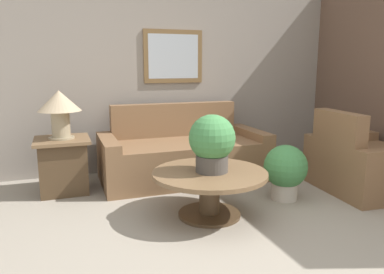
{
  "coord_description": "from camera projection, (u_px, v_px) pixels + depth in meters",
  "views": [
    {
      "loc": [
        -1.55,
        -2.25,
        1.43
      ],
      "look_at": [
        -0.18,
        1.58,
        0.64
      ],
      "focal_mm": 35.0,
      "sensor_mm": 36.0,
      "label": 1
    }
  ],
  "objects": [
    {
      "name": "coffee_table",
      "position": [
        210.0,
        184.0,
        3.54
      ],
      "size": [
        1.09,
        1.09,
        0.44
      ],
      "color": "#4C3823",
      "rests_on": "ground_plane"
    },
    {
      "name": "wall_back",
      "position": [
        176.0,
        74.0,
        5.16
      ],
      "size": [
        6.63,
        0.09,
        2.6
      ],
      "color": "gray",
      "rests_on": "ground_plane"
    },
    {
      "name": "table_lamp",
      "position": [
        60.0,
        106.0,
        4.1
      ],
      "size": [
        0.47,
        0.47,
        0.54
      ],
      "color": "tan",
      "rests_on": "side_table"
    },
    {
      "name": "couch_main",
      "position": [
        183.0,
        155.0,
        4.74
      ],
      "size": [
        2.04,
        0.97,
        0.92
      ],
      "color": "brown",
      "rests_on": "ground_plane"
    },
    {
      "name": "armchair",
      "position": [
        364.0,
        165.0,
        4.28
      ],
      "size": [
        1.03,
        1.16,
        0.92
      ],
      "rotation": [
        0.0,
        0.0,
        1.5
      ],
      "color": "brown",
      "rests_on": "ground_plane"
    },
    {
      "name": "potted_plant_floor",
      "position": [
        285.0,
        170.0,
        3.98
      ],
      "size": [
        0.46,
        0.46,
        0.59
      ],
      "color": "beige",
      "rests_on": "ground_plane"
    },
    {
      "name": "ground_plane",
      "position": [
        284.0,
        254.0,
        2.87
      ],
      "size": [
        20.0,
        20.0,
        0.0
      ],
      "primitive_type": "plane",
      "color": "gray"
    },
    {
      "name": "potted_plant_on_table",
      "position": [
        212.0,
        142.0,
        3.46
      ],
      "size": [
        0.44,
        0.44,
        0.54
      ],
      "color": "#4C4742",
      "rests_on": "coffee_table"
    },
    {
      "name": "side_table",
      "position": [
        63.0,
        165.0,
        4.23
      ],
      "size": [
        0.6,
        0.6,
        0.62
      ],
      "color": "#4C3823",
      "rests_on": "ground_plane"
    }
  ]
}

